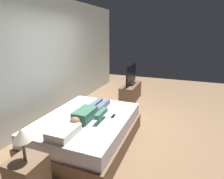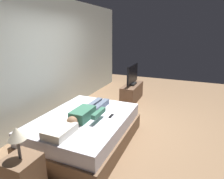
{
  "view_description": "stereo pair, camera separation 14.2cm",
  "coord_description": "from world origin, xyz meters",
  "px_view_note": "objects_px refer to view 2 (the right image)",
  "views": [
    {
      "loc": [
        -3.55,
        -1.19,
        2.01
      ],
      "look_at": [
        0.49,
        0.37,
        0.69
      ],
      "focal_mm": 30.52,
      "sensor_mm": 36.0,
      "label": 1
    },
    {
      "loc": [
        -3.5,
        -1.32,
        2.01
      ],
      "look_at": [
        0.49,
        0.37,
        0.69
      ],
      "focal_mm": 30.52,
      "sensor_mm": 36.0,
      "label": 2
    }
  ],
  "objects_px": {
    "remote": "(111,116)",
    "tv_stand": "(132,93)",
    "person": "(87,112)",
    "bed": "(85,130)",
    "pillow": "(60,131)",
    "tv": "(132,75)",
    "nightstand": "(23,175)",
    "lamp": "(16,134)"
  },
  "relations": [
    {
      "from": "person",
      "to": "bed",
      "type": "bearing_deg",
      "value": 123.24
    },
    {
      "from": "pillow",
      "to": "person",
      "type": "xyz_separation_m",
      "value": [
        0.73,
        -0.04,
        0.02
      ]
    },
    {
      "from": "tv",
      "to": "nightstand",
      "type": "height_order",
      "value": "tv"
    },
    {
      "from": "person",
      "to": "nightstand",
      "type": "xyz_separation_m",
      "value": [
        -1.35,
        0.17,
        -0.36
      ]
    },
    {
      "from": "pillow",
      "to": "nightstand",
      "type": "bearing_deg",
      "value": 168.71
    },
    {
      "from": "nightstand",
      "to": "lamp",
      "type": "bearing_deg",
      "value": -14.04
    },
    {
      "from": "remote",
      "to": "person",
      "type": "bearing_deg",
      "value": 110.47
    },
    {
      "from": "bed",
      "to": "pillow",
      "type": "height_order",
      "value": "pillow"
    },
    {
      "from": "pillow",
      "to": "person",
      "type": "relative_size",
      "value": 0.38
    },
    {
      "from": "pillow",
      "to": "bed",
      "type": "bearing_deg",
      "value": -0.0
    },
    {
      "from": "bed",
      "to": "tv",
      "type": "xyz_separation_m",
      "value": [
        2.55,
        -0.11,
        0.52
      ]
    },
    {
      "from": "tv",
      "to": "person",
      "type": "bearing_deg",
      "value": 178.49
    },
    {
      "from": "bed",
      "to": "remote",
      "type": "bearing_deg",
      "value": -68.15
    },
    {
      "from": "bed",
      "to": "pillow",
      "type": "bearing_deg",
      "value": 180.0
    },
    {
      "from": "tv_stand",
      "to": "nightstand",
      "type": "relative_size",
      "value": 2.12
    },
    {
      "from": "bed",
      "to": "person",
      "type": "xyz_separation_m",
      "value": [
        0.03,
        -0.04,
        0.36
      ]
    },
    {
      "from": "bed",
      "to": "tv_stand",
      "type": "height_order",
      "value": "bed"
    },
    {
      "from": "person",
      "to": "lamp",
      "type": "bearing_deg",
      "value": 172.91
    },
    {
      "from": "person",
      "to": "tv",
      "type": "bearing_deg",
      "value": -1.51
    },
    {
      "from": "tv",
      "to": "lamp",
      "type": "relative_size",
      "value": 2.1
    },
    {
      "from": "pillow",
      "to": "tv_stand",
      "type": "bearing_deg",
      "value": -1.94
    },
    {
      "from": "person",
      "to": "nightstand",
      "type": "distance_m",
      "value": 1.41
    },
    {
      "from": "lamp",
      "to": "bed",
      "type": "bearing_deg",
      "value": -5.36
    },
    {
      "from": "remote",
      "to": "tv_stand",
      "type": "height_order",
      "value": "remote"
    },
    {
      "from": "tv",
      "to": "pillow",
      "type": "bearing_deg",
      "value": 178.06
    },
    {
      "from": "remote",
      "to": "lamp",
      "type": "distance_m",
      "value": 1.63
    },
    {
      "from": "tv",
      "to": "nightstand",
      "type": "distance_m",
      "value": 3.91
    },
    {
      "from": "tv_stand",
      "to": "tv",
      "type": "relative_size",
      "value": 1.25
    },
    {
      "from": "tv",
      "to": "tv_stand",
      "type": "bearing_deg",
      "value": 0.0
    },
    {
      "from": "bed",
      "to": "lamp",
      "type": "height_order",
      "value": "lamp"
    },
    {
      "from": "person",
      "to": "tv_stand",
      "type": "height_order",
      "value": "person"
    },
    {
      "from": "person",
      "to": "pillow",
      "type": "bearing_deg",
      "value": 176.54
    },
    {
      "from": "tv_stand",
      "to": "bed",
      "type": "bearing_deg",
      "value": 177.52
    },
    {
      "from": "person",
      "to": "tv",
      "type": "xyz_separation_m",
      "value": [
        2.52,
        -0.07,
        0.16
      ]
    },
    {
      "from": "person",
      "to": "nightstand",
      "type": "height_order",
      "value": "person"
    },
    {
      "from": "bed",
      "to": "tv_stand",
      "type": "distance_m",
      "value": 2.55
    },
    {
      "from": "pillow",
      "to": "person",
      "type": "bearing_deg",
      "value": -3.46
    },
    {
      "from": "bed",
      "to": "nightstand",
      "type": "height_order",
      "value": "bed"
    },
    {
      "from": "lamp",
      "to": "pillow",
      "type": "bearing_deg",
      "value": -11.29
    },
    {
      "from": "remote",
      "to": "tv_stand",
      "type": "distance_m",
      "value": 2.41
    },
    {
      "from": "pillow",
      "to": "tv_stand",
      "type": "height_order",
      "value": "pillow"
    },
    {
      "from": "bed",
      "to": "pillow",
      "type": "relative_size",
      "value": 4.25
    }
  ]
}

